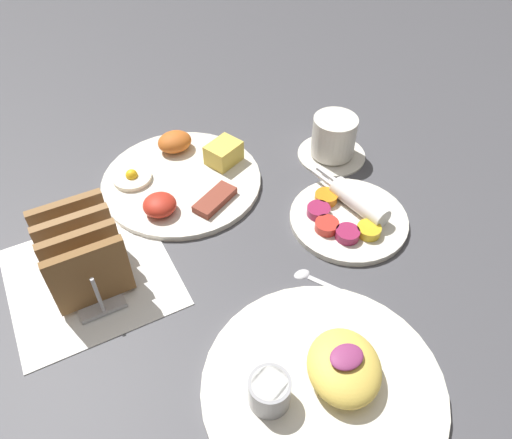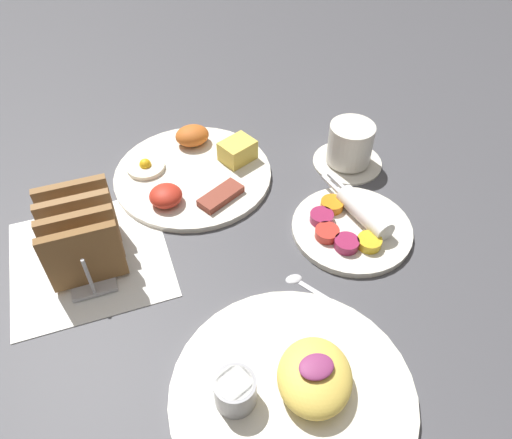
{
  "view_description": "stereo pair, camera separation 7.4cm",
  "coord_description": "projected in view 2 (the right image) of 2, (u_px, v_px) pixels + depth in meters",
  "views": [
    {
      "loc": [
        -0.18,
        -0.41,
        0.56
      ],
      "look_at": [
        0.06,
        0.04,
        0.03
      ],
      "focal_mm": 35.0,
      "sensor_mm": 36.0,
      "label": 1
    },
    {
      "loc": [
        -0.12,
        -0.44,
        0.56
      ],
      "look_at": [
        0.06,
        0.04,
        0.03
      ],
      "focal_mm": 35.0,
      "sensor_mm": 36.0,
      "label": 2
    }
  ],
  "objects": [
    {
      "name": "plate_condiments",
      "position": [
        351.0,
        224.0,
        0.76
      ],
      "size": [
        0.18,
        0.2,
        0.04
      ],
      "color": "silver",
      "rests_on": "ground_plane"
    },
    {
      "name": "plate_foreground",
      "position": [
        294.0,
        389.0,
        0.57
      ],
      "size": [
        0.28,
        0.28,
        0.06
      ],
      "color": "silver",
      "rests_on": "ground_plane"
    },
    {
      "name": "toast_rack",
      "position": [
        81.0,
        235.0,
        0.69
      ],
      "size": [
        0.1,
        0.15,
        0.1
      ],
      "color": "#B7B7BC",
      "rests_on": "ground_plane"
    },
    {
      "name": "napkin_flat",
      "position": [
        90.0,
        258.0,
        0.72
      ],
      "size": [
        0.22,
        0.22,
        0.0
      ],
      "color": "white",
      "rests_on": "ground_plane"
    },
    {
      "name": "coffee_cup",
      "position": [
        350.0,
        147.0,
        0.85
      ],
      "size": [
        0.12,
        0.12,
        0.08
      ],
      "color": "silver",
      "rests_on": "ground_plane"
    },
    {
      "name": "teaspoon",
      "position": [
        313.0,
        290.0,
        0.68
      ],
      "size": [
        0.08,
        0.11,
        0.01
      ],
      "color": "silver",
      "rests_on": "ground_plane"
    },
    {
      "name": "plate_breakfast",
      "position": [
        194.0,
        170.0,
        0.85
      ],
      "size": [
        0.26,
        0.26,
        0.05
      ],
      "color": "silver",
      "rests_on": "ground_plane"
    },
    {
      "name": "ground_plane",
      "position": [
        229.0,
        264.0,
        0.72
      ],
      "size": [
        3.0,
        3.0,
        0.0
      ],
      "primitive_type": "plane",
      "color": "#47474C"
    }
  ]
}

